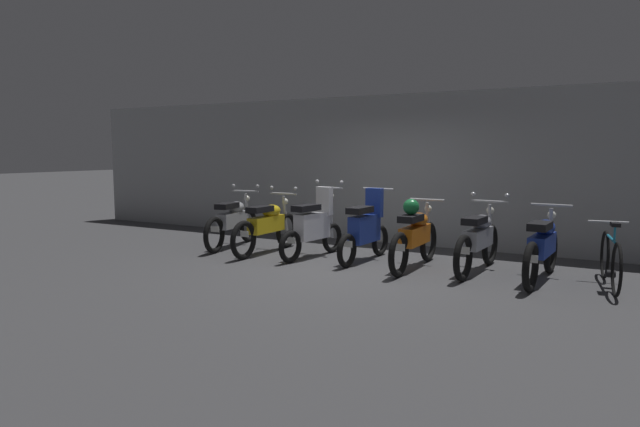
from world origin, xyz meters
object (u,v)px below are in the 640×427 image
object	(u,v)px
motorbike_slot_3	(366,229)
motorbike_slot_5	(478,239)
motorbike_slot_1	(267,225)
bicycle	(610,260)
motorbike_slot_4	(415,234)
motorbike_slot_2	(314,226)
motorbike_slot_0	(233,221)
motorbike_slot_6	(542,246)

from	to	relation	value
motorbike_slot_3	motorbike_slot_5	size ratio (longest dim) A/B	0.86
motorbike_slot_1	motorbike_slot_5	size ratio (longest dim) A/B	1.00
motorbike_slot_3	motorbike_slot_5	bearing A→B (deg)	1.05
bicycle	motorbike_slot_4	bearing A→B (deg)	-176.85
motorbike_slot_2	motorbike_slot_1	bearing A→B (deg)	-176.31
motorbike_slot_0	motorbike_slot_1	size ratio (longest dim) A/B	0.99
motorbike_slot_5	motorbike_slot_6	world-z (taller)	motorbike_slot_5
motorbike_slot_2	bicycle	xyz separation A→B (m)	(4.43, 0.10, -0.17)
motorbike_slot_2	motorbike_slot_5	world-z (taller)	motorbike_slot_2
motorbike_slot_2	motorbike_slot_6	bearing A→B (deg)	-0.17
motorbike_slot_1	motorbike_slot_2	xyz separation A→B (m)	(0.91, 0.06, 0.04)
motorbike_slot_0	motorbike_slot_6	bearing A→B (deg)	-1.58
motorbike_slot_6	bicycle	xyz separation A→B (m)	(0.83, 0.11, -0.13)
motorbike_slot_1	motorbike_slot_3	size ratio (longest dim) A/B	1.16
motorbike_slot_0	motorbike_slot_1	distance (m)	0.93
motorbike_slot_1	motorbike_slot_2	size ratio (longest dim) A/B	1.16
motorbike_slot_4	bicycle	distance (m)	2.64
motorbike_slot_0	motorbike_slot_1	xyz separation A→B (m)	(0.90, -0.20, 0.00)
motorbike_slot_1	motorbike_slot_2	world-z (taller)	motorbike_slot_2
motorbike_slot_6	bicycle	world-z (taller)	motorbike_slot_6
motorbike_slot_1	motorbike_slot_4	size ratio (longest dim) A/B	1.00
motorbike_slot_4	motorbike_slot_6	distance (m)	1.80
motorbike_slot_1	motorbike_slot_5	world-z (taller)	same
motorbike_slot_4	motorbike_slot_6	world-z (taller)	motorbike_slot_4
motorbike_slot_2	bicycle	world-z (taller)	motorbike_slot_2
motorbike_slot_2	motorbike_slot_5	size ratio (longest dim) A/B	0.86
motorbike_slot_5	bicycle	distance (m)	1.74
motorbike_slot_1	bicycle	bearing A→B (deg)	1.66
motorbike_slot_0	motorbike_slot_3	bearing A→B (deg)	-0.21
bicycle	motorbike_slot_1	bearing A→B (deg)	-178.34
motorbike_slot_0	motorbike_slot_6	xyz separation A→B (m)	(5.40, -0.15, -0.00)
motorbike_slot_3	motorbike_slot_5	xyz separation A→B (m)	(1.80, 0.03, -0.03)
motorbike_slot_4	motorbike_slot_1	bearing A→B (deg)	-179.80
motorbike_slot_5	motorbike_slot_4	bearing A→B (deg)	-166.91
motorbike_slot_0	motorbike_slot_3	size ratio (longest dim) A/B	1.15
motorbike_slot_0	motorbike_slot_4	world-z (taller)	motorbike_slot_0
motorbike_slot_2	motorbike_slot_6	distance (m)	3.60
motorbike_slot_0	motorbike_slot_5	distance (m)	4.51
motorbike_slot_4	motorbike_slot_5	xyz separation A→B (m)	(0.90, 0.21, -0.03)
motorbike_slot_6	bicycle	distance (m)	0.85
motorbike_slot_0	motorbike_slot_1	world-z (taller)	same
motorbike_slot_2	motorbike_slot_4	xyz separation A→B (m)	(1.79, -0.05, -0.00)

